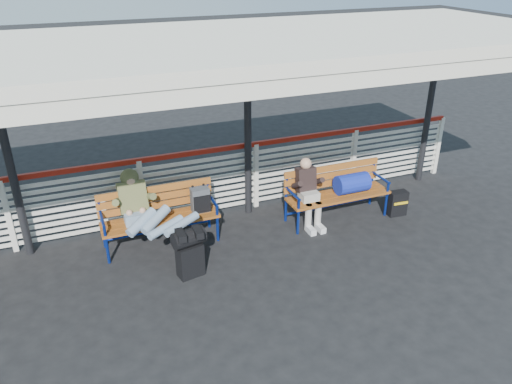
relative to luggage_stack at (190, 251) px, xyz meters
name	(u,v)px	position (x,y,z in m)	size (l,w,h in m)	color
ground	(172,291)	(-0.34, -0.27, -0.41)	(60.00, 60.00, 0.00)	black
fence	(142,191)	(-0.34, 1.63, 0.25)	(12.08, 0.08, 1.24)	silver
canopy	(138,53)	(-0.34, 0.60, 2.63)	(12.60, 3.60, 3.16)	silver
luggage_stack	(190,251)	(0.00, 0.00, 0.00)	(0.49, 0.33, 0.75)	black
bench_left	(168,209)	(-0.05, 1.04, 0.17)	(1.80, 0.56, 0.92)	#AA5921
bench_right	(344,186)	(2.90, 0.72, 0.19)	(1.80, 0.56, 0.92)	#AA5921
traveler_man	(153,216)	(-0.35, 0.69, 0.27)	(0.94, 1.64, 0.77)	#8CA1BC
companion_person	(309,192)	(2.23, 0.71, 0.19)	(0.32, 0.66, 1.15)	#B0ABA0
suitcase_side	(397,203)	(3.83, 0.41, -0.18)	(0.33, 0.22, 0.45)	black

